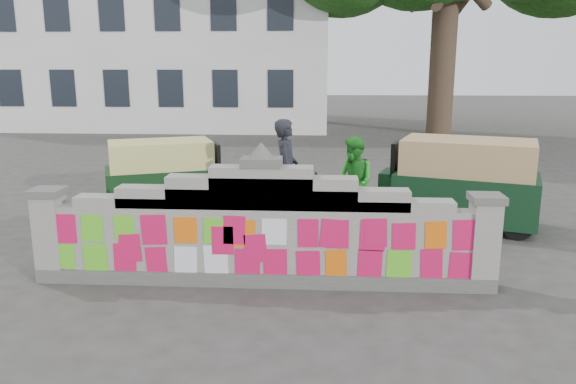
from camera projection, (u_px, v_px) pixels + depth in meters
The scene contains 8 objects.
ground at pixel (263, 283), 7.94m from camera, with size 100.00×100.00×0.00m, color #383533.
parapet_wall at pixel (262, 232), 7.77m from camera, with size 6.48×0.44×2.01m.
building at pixel (172, 45), 28.86m from camera, with size 16.00×10.00×8.90m.
cyclist_bike at pixel (286, 204), 10.23m from camera, with size 0.72×2.06×1.08m, color black.
cyclist_rider at pixel (286, 184), 10.14m from camera, with size 0.67×0.44×1.83m, color black.
pedestrian at pixel (354, 182), 10.49m from camera, with size 0.84×0.65×1.73m, color green.
rickshaw_left at pixel (165, 174), 11.87m from camera, with size 2.71×1.97×1.46m.
rickshaw_right at pixel (462, 181), 10.62m from camera, with size 3.08×2.14×1.66m.
Camera 1 is at (0.81, -7.42, 3.02)m, focal length 35.00 mm.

